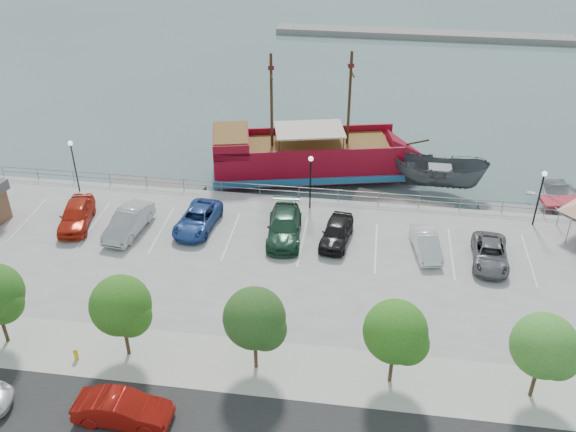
# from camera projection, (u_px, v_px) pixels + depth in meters

# --- Properties ---
(ground) EXTENTS (160.00, 160.00, 0.00)m
(ground) POSITION_uv_depth(u_px,v_px,m) (299.00, 271.00, 42.71)
(ground) COLOR #485E5E
(sidewalk) EXTENTS (100.00, 4.00, 0.05)m
(sidewalk) POSITION_uv_depth(u_px,v_px,m) (275.00, 369.00, 33.78)
(sidewalk) COLOR beige
(sidewalk) RESTS_ON land_slab
(seawall_railing) EXTENTS (50.00, 0.06, 1.00)m
(seawall_railing) POSITION_uv_depth(u_px,v_px,m) (312.00, 193.00, 48.45)
(seawall_railing) COLOR slate
(seawall_railing) RESTS_ON land_slab
(far_shore) EXTENTS (40.00, 3.00, 0.80)m
(far_shore) POSITION_uv_depth(u_px,v_px,m) (422.00, 34.00, 87.46)
(far_shore) COLOR gray
(far_shore) RESTS_ON ground
(pirate_ship) EXTENTS (18.08, 8.49, 11.20)m
(pirate_ship) POSITION_uv_depth(u_px,v_px,m) (322.00, 158.00, 52.73)
(pirate_ship) COLOR maroon
(pirate_ship) RESTS_ON ground
(patrol_boat) EXTENTS (7.73, 3.74, 2.87)m
(patrol_boat) POSITION_uv_depth(u_px,v_px,m) (439.00, 176.00, 50.92)
(patrol_boat) COLOR #44494E
(patrol_boat) RESTS_ON ground
(speedboat) EXTENTS (5.91, 7.50, 1.41)m
(speedboat) POSITION_uv_depth(u_px,v_px,m) (567.00, 206.00, 48.41)
(speedboat) COLOR silver
(speedboat) RESTS_ON ground
(dock_west) EXTENTS (8.08, 3.46, 0.45)m
(dock_west) POSITION_uv_depth(u_px,v_px,m) (156.00, 188.00, 51.84)
(dock_west) COLOR slate
(dock_west) RESTS_ON ground
(dock_mid) EXTENTS (7.97, 3.91, 0.44)m
(dock_mid) POSITION_uv_depth(u_px,v_px,m) (403.00, 205.00, 49.49)
(dock_mid) COLOR gray
(dock_mid) RESTS_ON ground
(dock_east) EXTENTS (7.35, 2.18, 0.42)m
(dock_east) POSITION_uv_depth(u_px,v_px,m) (529.00, 214.00, 48.37)
(dock_east) COLOR gray
(dock_east) RESTS_ON ground
(street_sedan) EXTENTS (4.69, 1.67, 1.54)m
(street_sedan) POSITION_uv_depth(u_px,v_px,m) (123.00, 409.00, 30.51)
(street_sedan) COLOR maroon
(street_sedan) RESTS_ON street
(fire_hydrant) EXTENTS (0.25, 0.25, 0.72)m
(fire_hydrant) POSITION_uv_depth(u_px,v_px,m) (76.00, 354.00, 34.17)
(fire_hydrant) COLOR yellow
(fire_hydrant) RESTS_ON sidewalk
(lamp_post_left) EXTENTS (0.36, 0.36, 4.28)m
(lamp_post_left) POSITION_uv_depth(u_px,v_px,m) (73.00, 157.00, 48.22)
(lamp_post_left) COLOR black
(lamp_post_left) RESTS_ON land_slab
(lamp_post_mid) EXTENTS (0.36, 0.36, 4.28)m
(lamp_post_mid) POSITION_uv_depth(u_px,v_px,m) (311.00, 173.00, 46.07)
(lamp_post_mid) COLOR black
(lamp_post_mid) RESTS_ON land_slab
(lamp_post_right) EXTENTS (0.36, 0.36, 4.28)m
(lamp_post_right) POSITION_uv_depth(u_px,v_px,m) (541.00, 189.00, 44.17)
(lamp_post_right) COLOR black
(lamp_post_right) RESTS_ON land_slab
(tree_c) EXTENTS (3.30, 3.20, 5.00)m
(tree_c) POSITION_uv_depth(u_px,v_px,m) (123.00, 308.00, 32.91)
(tree_c) COLOR #473321
(tree_c) RESTS_ON sidewalk
(tree_d) EXTENTS (3.30, 3.20, 5.00)m
(tree_d) POSITION_uv_depth(u_px,v_px,m) (257.00, 321.00, 32.08)
(tree_d) COLOR #473321
(tree_d) RESTS_ON sidewalk
(tree_e) EXTENTS (3.30, 3.20, 5.00)m
(tree_e) POSITION_uv_depth(u_px,v_px,m) (398.00, 334.00, 31.24)
(tree_e) COLOR #473321
(tree_e) RESTS_ON sidewalk
(tree_f) EXTENTS (3.30, 3.20, 5.00)m
(tree_f) POSITION_uv_depth(u_px,v_px,m) (547.00, 349.00, 30.41)
(tree_f) COLOR #473321
(tree_f) RESTS_ON sidewalk
(parked_car_a) EXTENTS (2.93, 5.23, 1.68)m
(parked_car_a) POSITION_uv_depth(u_px,v_px,m) (76.00, 215.00, 45.26)
(parked_car_a) COLOR #B42311
(parked_car_a) RESTS_ON land_slab
(parked_car_b) EXTENTS (2.36, 5.17, 1.65)m
(parked_car_b) POSITION_uv_depth(u_px,v_px,m) (128.00, 222.00, 44.47)
(parked_car_b) COLOR #A2A2A3
(parked_car_b) RESTS_ON land_slab
(parked_car_c) EXTENTS (2.85, 5.29, 1.41)m
(parked_car_c) POSITION_uv_depth(u_px,v_px,m) (197.00, 219.00, 45.00)
(parked_car_c) COLOR navy
(parked_car_c) RESTS_ON land_slab
(parked_car_d) EXTENTS (2.74, 5.78, 1.63)m
(parked_car_d) POSITION_uv_depth(u_px,v_px,m) (284.00, 227.00, 43.98)
(parked_car_d) COLOR #1C412C
(parked_car_d) RESTS_ON land_slab
(parked_car_e) EXTENTS (2.39, 4.69, 1.53)m
(parked_car_e) POSITION_uv_depth(u_px,v_px,m) (336.00, 232.00, 43.51)
(parked_car_e) COLOR black
(parked_car_e) RESTS_ON land_slab
(parked_car_f) EXTENTS (2.17, 4.35, 1.37)m
(parked_car_f) POSITION_uv_depth(u_px,v_px,m) (426.00, 244.00, 42.46)
(parked_car_f) COLOR silver
(parked_car_f) RESTS_ON land_slab
(parked_car_g) EXTENTS (2.52, 4.91, 1.33)m
(parked_car_g) POSITION_uv_depth(u_px,v_px,m) (490.00, 254.00, 41.50)
(parked_car_g) COLOR #5F5F62
(parked_car_g) RESTS_ON land_slab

